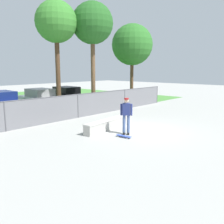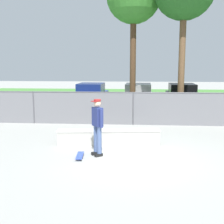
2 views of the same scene
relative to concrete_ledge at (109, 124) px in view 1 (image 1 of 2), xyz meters
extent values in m
plane|color=#9E9E99|center=(0.87, -1.53, -0.29)|extent=(80.00, 80.00, 0.00)
cube|color=#478438|center=(0.87, 13.97, -0.28)|extent=(31.69, 20.00, 0.02)
cube|color=#A8A59E|center=(0.00, 0.00, -0.03)|extent=(3.75, 0.81, 0.51)
cube|color=beige|center=(0.00, 0.00, 0.25)|extent=(3.79, 0.85, 0.06)
cube|color=black|center=(-0.20, -1.47, -0.24)|extent=(0.28, 0.24, 0.10)
cube|color=black|center=(-0.33, -1.29, -0.24)|extent=(0.28, 0.24, 0.10)
cylinder|color=#475B89|center=(-0.17, -1.45, 0.25)|extent=(0.15, 0.15, 0.88)
cylinder|color=#475B89|center=(-0.30, -1.27, 0.25)|extent=(0.15, 0.15, 0.88)
cube|color=navy|center=(-0.24, -1.36, 0.99)|extent=(0.40, 0.44, 0.60)
cylinder|color=navy|center=(-0.09, -1.57, 0.97)|extent=(0.10, 0.10, 0.58)
cylinder|color=navy|center=(-0.38, -1.16, 0.97)|extent=(0.10, 0.10, 0.58)
sphere|color=beige|center=(-0.24, -1.36, 1.42)|extent=(0.22, 0.22, 0.22)
cylinder|color=maroon|center=(-0.24, -1.36, 1.52)|extent=(0.23, 0.23, 0.06)
cube|color=maroon|center=(-0.34, -1.44, 1.50)|extent=(0.21, 0.23, 0.02)
cube|color=#334CB2|center=(-0.77, -1.65, -0.21)|extent=(0.26, 0.81, 0.02)
cube|color=#B2B2B7|center=(-0.79, -1.37, -0.23)|extent=(0.14, 0.07, 0.02)
cube|color=#B2B2B7|center=(-0.75, -1.92, -0.23)|extent=(0.14, 0.07, 0.02)
cylinder|color=silver|center=(-0.71, -1.37, -0.26)|extent=(0.03, 0.06, 0.05)
cylinder|color=silver|center=(-0.88, -1.38, -0.26)|extent=(0.03, 0.06, 0.05)
cylinder|color=silver|center=(-0.67, -1.91, -0.26)|extent=(0.03, 0.06, 0.05)
cylinder|color=silver|center=(-0.84, -1.92, -0.26)|extent=(0.03, 0.06, 0.05)
cylinder|color=#4C4C51|center=(-4.05, 3.67, 0.52)|extent=(0.07, 0.07, 1.61)
cylinder|color=#4C4C51|center=(0.87, 3.67, 0.52)|extent=(0.07, 0.07, 1.61)
cylinder|color=#4C4C51|center=(5.79, 3.67, 0.52)|extent=(0.07, 0.07, 1.61)
cylinder|color=#4C4C51|center=(10.71, 3.67, 0.52)|extent=(0.07, 0.07, 1.61)
cylinder|color=#4C4C51|center=(0.87, 3.67, 1.29)|extent=(19.69, 0.05, 0.05)
cube|color=slate|center=(0.87, 3.67, 0.52)|extent=(19.69, 0.01, 1.61)
cylinder|color=#47301E|center=(0.82, 5.70, 2.39)|extent=(0.32, 0.32, 5.35)
sphere|color=#337528|center=(0.82, 5.70, 6.13)|extent=(2.84, 2.84, 2.84)
cylinder|color=brown|center=(3.26, 4.68, 2.41)|extent=(0.32, 0.32, 5.39)
sphere|color=#21561E|center=(3.26, 4.68, 6.23)|extent=(3.02, 3.02, 3.02)
cylinder|color=#513823|center=(9.46, 5.81, 1.73)|extent=(0.32, 0.32, 4.04)
sphere|color=#286623|center=(9.46, 5.81, 5.20)|extent=(3.87, 3.87, 3.87)
cube|color=#233D9E|center=(-1.94, 9.05, 0.38)|extent=(1.92, 4.25, 0.70)
cube|color=navy|center=(-1.94, 8.90, 1.05)|extent=(1.66, 2.14, 0.64)
cylinder|color=black|center=(-1.00, 10.33, 0.03)|extent=(0.24, 0.65, 0.64)
cylinder|color=black|center=(-1.08, 7.73, 0.03)|extent=(0.24, 0.65, 0.64)
cube|color=silver|center=(1.16, 8.90, 0.38)|extent=(1.92, 4.25, 0.70)
cube|color=gray|center=(1.16, 8.75, 1.05)|extent=(1.66, 2.14, 0.64)
cylinder|color=black|center=(0.30, 10.23, 0.03)|extent=(0.24, 0.65, 0.64)
cylinder|color=black|center=(2.10, 10.18, 0.03)|extent=(0.24, 0.65, 0.64)
cylinder|color=black|center=(0.22, 7.63, 0.03)|extent=(0.24, 0.65, 0.64)
cylinder|color=black|center=(2.02, 7.58, 0.03)|extent=(0.24, 0.65, 0.64)
cube|color=black|center=(3.99, 9.11, 0.38)|extent=(1.92, 4.25, 0.70)
cube|color=black|center=(3.98, 8.96, 1.05)|extent=(1.66, 2.14, 0.64)
cylinder|color=black|center=(3.13, 10.43, 0.03)|extent=(0.24, 0.65, 0.64)
cylinder|color=black|center=(4.93, 10.38, 0.03)|extent=(0.24, 0.65, 0.64)
cylinder|color=black|center=(3.05, 7.83, 0.03)|extent=(0.24, 0.65, 0.64)
cylinder|color=black|center=(4.85, 7.78, 0.03)|extent=(0.24, 0.65, 0.64)
camera|label=1|loc=(-9.55, -8.85, 2.98)|focal=39.25mm
camera|label=2|loc=(0.94, -10.75, 2.68)|focal=48.31mm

